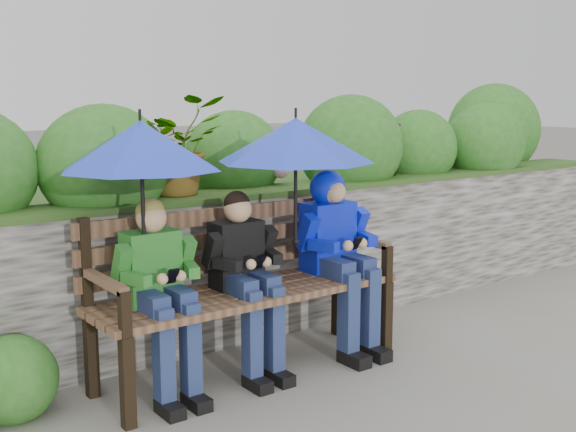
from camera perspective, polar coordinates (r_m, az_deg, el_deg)
ground at (r=4.62m, az=0.75°, el=-11.87°), size 60.00×60.00×0.00m
garden_backdrop at (r=5.74m, az=-8.85°, el=-0.98°), size 8.05×2.87×1.89m
park_bench at (r=4.43m, az=-3.71°, el=-4.90°), size 1.94×0.57×1.03m
boy_left at (r=4.05m, az=-10.11°, el=-5.41°), size 0.46×0.53×1.13m
boy_middle at (r=4.32m, az=-3.39°, el=-4.35°), size 0.45×0.52×1.12m
boy_right at (r=4.73m, az=3.88°, el=-2.17°), size 0.51×0.62×1.20m
umbrella_left at (r=3.93m, az=-11.55°, el=5.47°), size 0.88×0.88×0.87m
umbrella_right at (r=4.39m, az=0.61°, el=6.00°), size 0.96×0.96×0.84m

